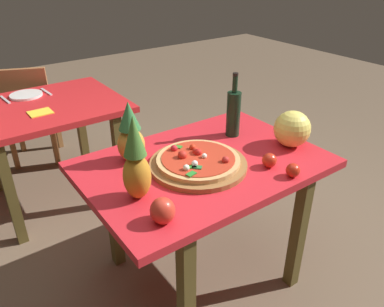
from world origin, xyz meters
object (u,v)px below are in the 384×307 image
(tomato_beside_pepper, at_px, (293,170))
(knife_utensil, at_px, (46,92))
(display_table, at_px, (203,178))
(dining_chair, at_px, (29,110))
(napkin_folded, at_px, (40,112))
(background_table, at_px, (44,119))
(bell_pepper, at_px, (163,211))
(pineapple_left, at_px, (130,135))
(wine_bottle, at_px, (233,113))
(melon, at_px, (292,129))
(pizza_board, at_px, (198,165))
(pineapple_right, at_px, (136,163))
(tomato_by_bottle, at_px, (269,160))
(fork_utensil, at_px, (5,100))
(dinner_plate, at_px, (26,95))
(pizza, at_px, (198,160))

(tomato_beside_pepper, relative_size, knife_utensil, 0.36)
(tomato_beside_pepper, bearing_deg, display_table, 124.87)
(dining_chair, xyz_separation_m, napkin_folded, (-0.08, -0.78, 0.25))
(tomato_beside_pepper, bearing_deg, background_table, 112.62)
(bell_pepper, distance_m, napkin_folded, 1.37)
(dining_chair, bearing_deg, pineapple_left, 116.06)
(dining_chair, height_order, wine_bottle, wine_bottle)
(background_table, height_order, melon, melon)
(bell_pepper, height_order, tomato_beside_pepper, bell_pepper)
(display_table, height_order, pizza_board, pizza_board)
(pizza_board, height_order, melon, melon)
(pineapple_right, bearing_deg, melon, -3.21)
(bell_pepper, xyz_separation_m, knife_utensil, (0.09, 1.75, -0.04))
(background_table, height_order, tomato_by_bottle, tomato_by_bottle)
(display_table, bearing_deg, fork_utensil, 111.95)
(tomato_beside_pepper, bearing_deg, knife_utensil, 106.97)
(tomato_by_bottle, bearing_deg, dinner_plate, 111.66)
(melon, bearing_deg, tomato_by_bottle, -159.89)
(fork_utensil, distance_m, napkin_folded, 0.39)
(pizza, distance_m, wine_bottle, 0.41)
(pizza_board, bearing_deg, melon, -10.95)
(fork_utensil, bearing_deg, display_table, -73.53)
(napkin_folded, bearing_deg, pineapple_right, -87.00)
(melon, bearing_deg, knife_utensil, 116.17)
(display_table, height_order, dinner_plate, dinner_plate)
(knife_utensil, relative_size, napkin_folded, 1.29)
(pizza_board, height_order, pineapple_left, pineapple_left)
(dinner_plate, relative_size, fork_utensil, 1.22)
(tomato_by_bottle, xyz_separation_m, tomato_beside_pepper, (0.02, -0.12, -0.00))
(pizza_board, distance_m, pineapple_right, 0.38)
(dining_chair, distance_m, pineapple_left, 1.70)
(melon, distance_m, dinner_plate, 1.85)
(knife_utensil, bearing_deg, pizza_board, -85.16)
(pizza, bearing_deg, knife_utensil, 99.73)
(dining_chair, relative_size, dinner_plate, 3.86)
(pizza_board, height_order, napkin_folded, pizza_board)
(fork_utensil, distance_m, knife_utensil, 0.28)
(tomato_by_bottle, relative_size, dinner_plate, 0.32)
(background_table, bearing_deg, fork_utensil, 126.68)
(melon, distance_m, tomato_beside_pepper, 0.32)
(pineapple_right, bearing_deg, knife_utensil, 86.64)
(dinner_plate, xyz_separation_m, napkin_folded, (-0.01, -0.37, -0.01))
(fork_utensil, relative_size, napkin_folded, 1.29)
(napkin_folded, bearing_deg, dining_chair, 83.80)
(pizza_board, distance_m, dinner_plate, 1.55)
(display_table, distance_m, tomato_by_bottle, 0.34)
(melon, xyz_separation_m, napkin_folded, (-0.94, 1.22, -0.09))
(display_table, height_order, wine_bottle, wine_bottle)
(wine_bottle, distance_m, knife_utensil, 1.47)
(display_table, xyz_separation_m, pineapple_right, (-0.40, -0.08, 0.26))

